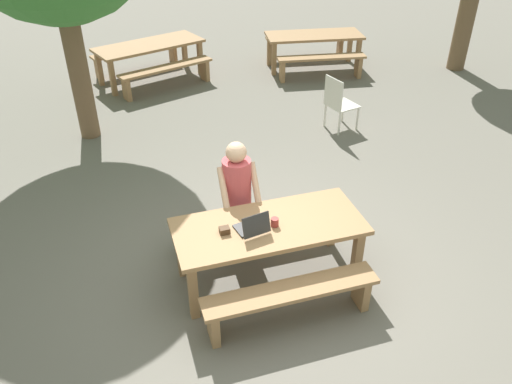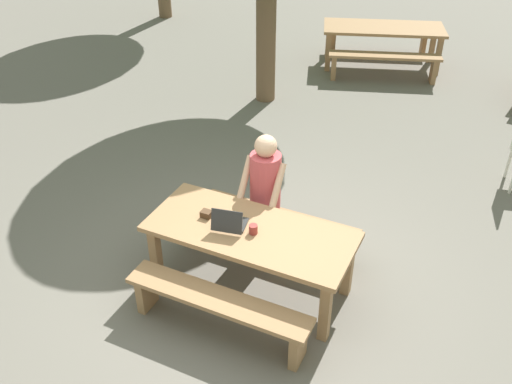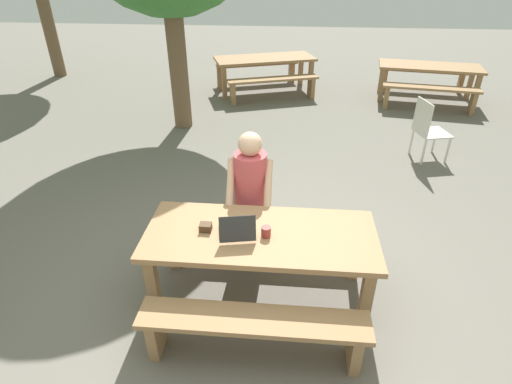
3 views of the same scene
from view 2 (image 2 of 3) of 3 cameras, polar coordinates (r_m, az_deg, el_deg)
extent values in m
plane|color=slate|center=(5.75, -0.53, -9.37)|extent=(30.00, 30.00, 0.00)
cube|color=#9E754C|center=(5.30, -0.57, -3.99)|extent=(1.95, 0.84, 0.05)
cube|color=#9E754C|center=(5.68, -10.00, -6.22)|extent=(0.09, 0.09, 0.66)
cube|color=#9E754C|center=(5.08, 6.94, -11.76)|extent=(0.09, 0.09, 0.66)
cube|color=#9E754C|center=(6.09, -6.67, -2.74)|extent=(0.09, 0.09, 0.66)
cube|color=#9E754C|center=(5.53, 9.18, -7.39)|extent=(0.09, 0.09, 0.66)
cube|color=#9E754C|center=(5.05, -3.89, -10.69)|extent=(1.73, 0.30, 0.05)
cube|color=#9E754C|center=(5.52, -10.89, -9.71)|extent=(0.08, 0.24, 0.38)
cube|color=#9E754C|center=(4.98, 4.22, -15.09)|extent=(0.08, 0.24, 0.38)
cube|color=#9E754C|center=(5.95, 2.23, -2.55)|extent=(1.73, 0.30, 0.05)
cube|color=#9E754C|center=(6.35, -4.15, -2.33)|extent=(0.08, 0.24, 0.38)
cube|color=#9E754C|center=(5.90, 9.05, -6.09)|extent=(0.08, 0.24, 0.38)
cube|color=#2D2D2D|center=(5.36, -2.49, -3.10)|extent=(0.33, 0.27, 0.02)
cube|color=#2D2D2D|center=(5.18, -2.95, -2.96)|extent=(0.30, 0.12, 0.21)
cube|color=black|center=(5.19, -2.93, -2.90)|extent=(0.28, 0.10, 0.20)
cube|color=#4C331E|center=(5.45, -4.98, -2.19)|extent=(0.10, 0.08, 0.07)
cylinder|color=#99332D|center=(5.22, -0.28, -3.74)|extent=(0.08, 0.08, 0.09)
cylinder|color=#333847|center=(6.02, -0.61, -4.36)|extent=(0.10, 0.10, 0.43)
cylinder|color=#333847|center=(5.96, 0.96, -4.82)|extent=(0.10, 0.10, 0.43)
cube|color=#333847|center=(5.90, 0.55, -2.16)|extent=(0.28, 0.28, 0.12)
cylinder|color=#C64C51|center=(5.77, 0.94, 1.09)|extent=(0.32, 0.32, 0.61)
cylinder|color=#DBAD89|center=(5.73, -1.09, 1.49)|extent=(0.07, 0.32, 0.41)
cylinder|color=#DBAD89|center=(5.60, 2.18, 0.64)|extent=(0.07, 0.32, 0.41)
sphere|color=#DBAD89|center=(5.56, 0.98, 4.62)|extent=(0.23, 0.23, 0.23)
cylinder|color=silver|center=(7.92, 23.93, 2.62)|extent=(0.04, 0.04, 0.40)
cube|color=#9E754C|center=(10.75, 12.68, 15.72)|extent=(2.27, 1.49, 0.05)
cube|color=#9E754C|center=(10.50, 7.24, 13.70)|extent=(0.11, 0.11, 0.68)
cube|color=#9E754C|center=(10.71, 17.76, 12.79)|extent=(0.11, 0.11, 0.68)
cube|color=#9E754C|center=(11.11, 7.25, 14.85)|extent=(0.11, 0.11, 0.68)
cube|color=#9E754C|center=(11.30, 17.27, 13.97)|extent=(0.11, 0.11, 0.68)
cube|color=#9E754C|center=(10.21, 12.78, 13.15)|extent=(1.89, 0.91, 0.05)
cube|color=#9E754C|center=(10.23, 7.78, 12.31)|extent=(0.15, 0.25, 0.42)
cube|color=#9E754C|center=(10.42, 17.34, 11.50)|extent=(0.15, 0.25, 0.42)
cube|color=#9E754C|center=(11.46, 12.25, 15.50)|extent=(1.89, 0.91, 0.05)
cube|color=#9E754C|center=(11.47, 7.76, 14.75)|extent=(0.15, 0.25, 0.42)
cube|color=#9E754C|center=(11.65, 16.39, 14.00)|extent=(0.15, 0.25, 0.42)
cylinder|color=brown|center=(9.01, 1.01, 16.30)|extent=(0.31, 0.31, 2.40)
camera|label=1|loc=(3.21, -70.40, 10.70)|focal=35.97mm
camera|label=3|loc=(2.25, -27.84, -2.21)|focal=28.71mm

